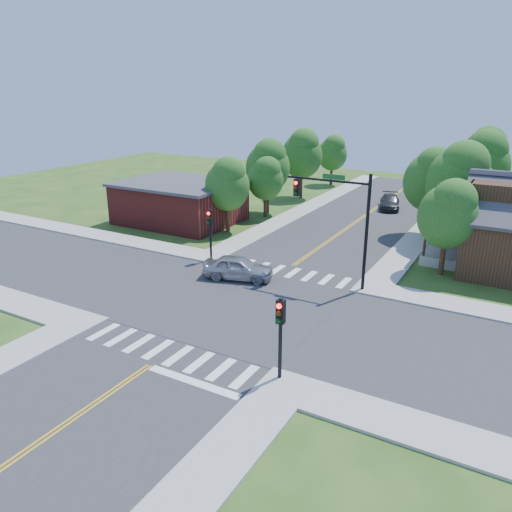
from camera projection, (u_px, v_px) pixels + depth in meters
The scene contains 25 objects.
ground at pixel (237, 305), 28.63m from camera, with size 100.00×100.00×0.00m, color #274816.
road_ns at pixel (237, 305), 28.63m from camera, with size 10.00×90.00×0.04m, color #2D2D30.
road_ew at pixel (237, 305), 28.62m from camera, with size 90.00×10.00×0.04m, color #2D2D30.
intersection_patch at pixel (237, 305), 28.63m from camera, with size 10.20×10.20×0.06m, color #2D2D30.
sidewalk_nw at pixel (184, 213), 48.99m from camera, with size 40.00×40.00×0.14m.
crosswalk_north at pixel (285, 271), 33.72m from camera, with size 8.85×2.00×0.01m.
crosswalk_south at pixel (168, 352), 23.52m from camera, with size 8.85×2.00×0.01m.
centerline at pixel (237, 305), 28.62m from camera, with size 0.30×90.00×0.01m.
stop_bar at pixel (193, 383), 21.22m from camera, with size 4.60×0.45×0.09m, color white.
signal_mast_ne at pixel (340, 211), 29.83m from camera, with size 5.30×0.42×7.20m.
signal_pole_se at pixel (280, 324), 20.53m from camera, with size 0.34×0.42×3.80m.
signal_pole_nw at pixel (210, 225), 34.96m from camera, with size 0.34×0.42×3.80m.
building_nw at pixel (180, 202), 45.49m from camera, with size 10.40×8.40×3.73m.
tree_e_a at pixel (449, 213), 31.86m from camera, with size 3.82×3.63×6.50m.
tree_e_b at pixel (460, 178), 37.24m from camera, with size 4.84×4.60×8.22m.
tree_e_c at pixel (482, 162), 44.05m from camera, with size 4.96×4.71×8.43m.
tree_e_d at pixel (485, 153), 51.44m from camera, with size 4.75×4.51×8.07m.
tree_w_a at pixel (228, 183), 41.58m from camera, with size 3.81×3.62×6.48m.
tree_w_b at pixel (268, 165), 47.48m from camera, with size 4.29×4.08×7.30m.
tree_w_c at pixel (302, 153), 54.16m from camera, with size 4.49×4.26×7.62m.
tree_w_d at pixel (333, 152), 61.71m from camera, with size 3.67×3.49×6.24m.
tree_house at pixel (432, 178), 40.08m from camera, with size 4.38×4.16×7.44m.
tree_bldg at pixel (266, 177), 46.44m from camera, with size 3.44×3.27×5.84m.
car_silver at pixel (238, 268), 32.21m from camera, with size 4.85×3.02×1.54m, color #AAABB1.
car_dgrey at pixel (390, 202), 50.60m from camera, with size 3.05×5.05×1.37m, color #282A2D.
Camera 1 is at (13.83, -22.21, 12.02)m, focal length 35.00 mm.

